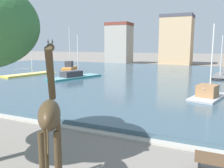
# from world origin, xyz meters

# --- Properties ---
(harbor_water) EXTENTS (88.75, 45.51, 0.41)m
(harbor_water) POSITION_xyz_m (0.00, 31.94, 0.20)
(harbor_water) COLOR #3D5666
(harbor_water) RESTS_ON ground
(quay_edge_coping) EXTENTS (88.75, 0.50, 0.12)m
(quay_edge_coping) POSITION_xyz_m (0.00, 8.94, 0.06)
(quay_edge_coping) COLOR #ADA89E
(quay_edge_coping) RESTS_ON ground
(giraffe_statue) EXTENTS (2.11, 2.73, 5.32)m
(giraffe_statue) POSITION_xyz_m (4.43, 3.41, 2.72)
(giraffe_statue) COLOR #42331E
(giraffe_statue) RESTS_ON ground
(sailboat_orange) EXTENTS (3.58, 6.08, 8.61)m
(sailboat_orange) POSITION_xyz_m (-17.46, 36.44, 0.66)
(sailboat_orange) COLOR orange
(sailboat_orange) RESTS_ON ground
(sailboat_yellow) EXTENTS (3.97, 9.83, 7.64)m
(sailboat_yellow) POSITION_xyz_m (-17.58, 26.43, 0.34)
(sailboat_yellow) COLOR gold
(sailboat_yellow) RESTS_ON ground
(sailboat_black) EXTENTS (2.42, 9.27, 6.45)m
(sailboat_black) POSITION_xyz_m (9.58, 35.03, 0.36)
(sailboat_black) COLOR black
(sailboat_black) RESTS_ON ground
(sailboat_grey) EXTENTS (3.40, 6.08, 6.89)m
(sailboat_grey) POSITION_xyz_m (8.80, 19.94, 0.53)
(sailboat_grey) COLOR #939399
(sailboat_grey) RESTS_ON ground
(sailboat_teal) EXTENTS (4.95, 9.70, 6.47)m
(sailboat_teal) POSITION_xyz_m (-9.00, 26.10, 0.48)
(sailboat_teal) COLOR teal
(sailboat_teal) RESTS_ON ground
(park_bench) EXTENTS (1.80, 0.44, 0.92)m
(park_bench) POSITION_xyz_m (9.72, 6.97, 0.49)
(park_bench) COLOR brown
(park_bench) RESTS_ON ground
(townhouse_corner_house) EXTENTS (6.29, 5.54, 10.90)m
(townhouse_corner_house) POSITION_xyz_m (-15.53, 56.83, 5.47)
(townhouse_corner_house) COLOR gray
(townhouse_corner_house) RESTS_ON ground
(townhouse_wide_warehouse) EXTENTS (7.81, 7.11, 12.61)m
(townhouse_wide_warehouse) POSITION_xyz_m (-1.05, 60.44, 6.32)
(townhouse_wide_warehouse) COLOR tan
(townhouse_wide_warehouse) RESTS_ON ground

